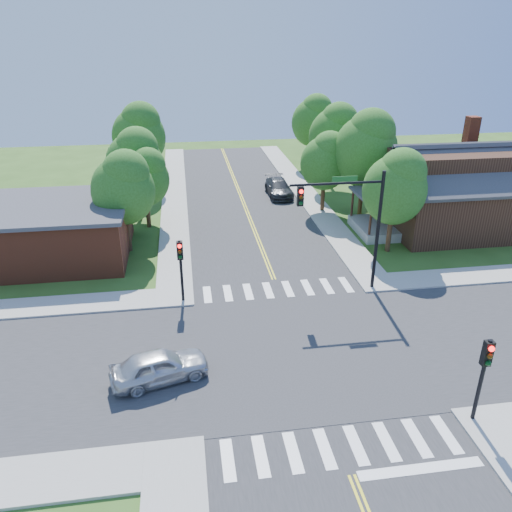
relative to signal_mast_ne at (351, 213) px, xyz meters
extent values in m
plane|color=#315219|center=(-3.91, -5.59, -4.85)|extent=(100.00, 100.00, 0.00)
cube|color=#2D2D30|center=(-3.91, -5.59, -4.83)|extent=(10.00, 90.00, 0.04)
cube|color=#2D2D30|center=(-3.91, -5.59, -4.83)|extent=(90.00, 10.00, 0.04)
cube|color=#2D2D30|center=(-3.91, -5.59, -4.85)|extent=(10.20, 10.20, 0.06)
cube|color=#9E9B93|center=(2.19, 19.41, -4.78)|extent=(2.20, 40.00, 0.14)
cube|color=#9E9B93|center=(-10.01, 19.41, -4.78)|extent=(2.20, 40.00, 0.14)
cube|color=white|center=(-8.11, 0.61, -4.80)|extent=(0.45, 2.00, 0.01)
cube|color=white|center=(-6.91, 0.61, -4.80)|extent=(0.45, 2.00, 0.01)
cube|color=white|center=(-5.71, 0.61, -4.80)|extent=(0.45, 2.00, 0.01)
cube|color=white|center=(-4.51, 0.61, -4.80)|extent=(0.45, 2.00, 0.01)
cube|color=white|center=(-3.31, 0.61, -4.80)|extent=(0.45, 2.00, 0.01)
cube|color=white|center=(-2.11, 0.61, -4.80)|extent=(0.45, 2.00, 0.01)
cube|color=white|center=(-0.91, 0.61, -4.80)|extent=(0.45, 2.00, 0.01)
cube|color=white|center=(0.29, 0.61, -4.80)|extent=(0.45, 2.00, 0.01)
cube|color=white|center=(-8.11, -11.79, -4.80)|extent=(0.45, 2.00, 0.01)
cube|color=white|center=(-6.91, -11.79, -4.80)|extent=(0.45, 2.00, 0.01)
cube|color=white|center=(-5.71, -11.79, -4.80)|extent=(0.45, 2.00, 0.01)
cube|color=white|center=(-4.51, -11.79, -4.80)|extent=(0.45, 2.00, 0.01)
cube|color=white|center=(-3.31, -11.79, -4.80)|extent=(0.45, 2.00, 0.01)
cube|color=white|center=(-2.11, -11.79, -4.80)|extent=(0.45, 2.00, 0.01)
cube|color=white|center=(-0.91, -11.79, -4.80)|extent=(0.45, 2.00, 0.01)
cube|color=white|center=(0.29, -11.79, -4.80)|extent=(0.45, 2.00, 0.01)
cube|color=yellow|center=(-4.01, 20.66, -4.80)|extent=(0.10, 37.50, 0.01)
cube|color=yellow|center=(-3.81, 20.66, -4.80)|extent=(0.10, 37.50, 0.01)
cube|color=white|center=(-1.41, -13.19, -4.85)|extent=(4.60, 0.45, 0.09)
cylinder|color=black|center=(1.69, 0.01, -1.25)|extent=(0.20, 0.20, 7.20)
cylinder|color=black|center=(-0.91, 0.01, 1.75)|extent=(5.20, 0.14, 0.14)
cube|color=#19591E|center=(-0.51, -0.04, 2.00)|extent=(1.40, 0.04, 0.30)
cube|color=black|center=(-2.91, 0.01, 1.12)|extent=(0.34, 0.28, 1.05)
sphere|color=#FF0C0C|center=(-2.91, -0.16, 1.44)|extent=(0.22, 0.22, 0.22)
sphere|color=#3F2605|center=(-2.91, -0.16, 1.12)|extent=(0.22, 0.22, 0.22)
sphere|color=#05330F|center=(-2.91, -0.16, 0.80)|extent=(0.22, 0.22, 0.22)
cylinder|color=black|center=(1.69, -11.19, -2.95)|extent=(0.16, 0.16, 3.80)
cube|color=black|center=(1.69, -11.19, -1.63)|extent=(0.34, 0.28, 1.05)
sphere|color=#FF0C0C|center=(1.69, -11.36, -1.31)|extent=(0.22, 0.22, 0.22)
sphere|color=#3F2605|center=(1.69, -11.36, -1.63)|extent=(0.22, 0.22, 0.22)
sphere|color=#05330F|center=(1.69, -11.36, -1.95)|extent=(0.22, 0.22, 0.22)
cylinder|color=black|center=(-9.51, 0.01, -2.95)|extent=(0.16, 0.16, 3.80)
cube|color=black|center=(-9.51, 0.01, -1.63)|extent=(0.34, 0.28, 1.05)
sphere|color=#FF0C0C|center=(-9.51, -0.16, -1.31)|extent=(0.22, 0.22, 0.22)
sphere|color=#3F2605|center=(-9.51, -0.16, -1.63)|extent=(0.22, 0.22, 0.22)
sphere|color=#05330F|center=(-9.51, -0.16, -1.95)|extent=(0.22, 0.22, 0.22)
cube|color=black|center=(11.29, 8.61, -2.85)|extent=(10.00, 8.00, 4.00)
cube|color=#9E9B93|center=(4.99, 8.61, -4.50)|extent=(2.60, 4.50, 0.70)
cylinder|color=black|center=(3.89, 6.61, -3.25)|extent=(0.18, 0.18, 2.50)
cylinder|color=black|center=(3.89, 10.61, -3.25)|extent=(0.18, 0.18, 2.50)
cube|color=#38383D|center=(4.99, 8.61, -1.90)|extent=(2.80, 4.80, 0.18)
cube|color=brown|center=(13.79, 12.11, -1.30)|extent=(0.90, 0.90, 7.11)
cube|color=brown|center=(-18.11, 7.61, -3.10)|extent=(10.00, 8.00, 3.50)
cube|color=#38383D|center=(-18.11, 7.61, -1.25)|extent=(10.40, 8.40, 0.25)
cylinder|color=#382314|center=(4.74, 5.16, -3.50)|extent=(0.34, 0.34, 2.71)
ellipsoid|color=#2B5418|center=(4.74, 5.16, -0.43)|extent=(4.28, 4.06, 4.70)
sphere|color=#2B5418|center=(5.04, 4.96, 0.85)|extent=(3.14, 3.14, 3.14)
cylinder|color=#382314|center=(5.28, 12.57, -3.23)|extent=(0.34, 0.34, 3.25)
ellipsoid|color=#2B5418|center=(5.28, 12.57, 0.45)|extent=(5.13, 4.87, 5.64)
sphere|color=#2B5418|center=(5.58, 12.37, 1.99)|extent=(3.76, 3.76, 3.76)
cylinder|color=#382314|center=(5.11, 20.31, -3.33)|extent=(0.34, 0.34, 3.05)
ellipsoid|color=#2B5418|center=(5.11, 20.31, 0.12)|extent=(4.81, 4.57, 5.30)
sphere|color=#2B5418|center=(5.41, 20.11, 1.57)|extent=(3.53, 3.53, 3.53)
cylinder|color=#382314|center=(5.27, 28.91, -3.37)|extent=(0.34, 0.34, 2.96)
ellipsoid|color=#2B5418|center=(5.27, 28.91, -0.01)|extent=(4.68, 4.45, 5.15)
sphere|color=#2B5418|center=(5.57, 28.71, 1.39)|extent=(3.43, 3.43, 3.43)
cylinder|color=#382314|center=(-13.10, 7.90, -3.52)|extent=(0.34, 0.34, 2.67)
ellipsoid|color=#2B5418|center=(-13.10, 7.90, -0.50)|extent=(4.21, 4.00, 4.63)
sphere|color=#2B5418|center=(-12.80, 7.70, 0.77)|extent=(3.09, 3.09, 3.09)
cylinder|color=#382314|center=(-12.76, 14.06, -3.45)|extent=(0.34, 0.34, 2.80)
ellipsoid|color=#2B5418|center=(-12.76, 14.06, -0.27)|extent=(4.43, 4.21, 4.87)
sphere|color=#2B5418|center=(-12.46, 13.86, 1.05)|extent=(3.25, 3.25, 3.25)
cylinder|color=#382314|center=(-12.93, 22.45, -3.30)|extent=(0.34, 0.34, 3.10)
ellipsoid|color=#2B5418|center=(-12.93, 22.45, 0.20)|extent=(4.89, 4.65, 5.38)
sphere|color=#2B5418|center=(-12.63, 22.25, 1.67)|extent=(3.59, 3.59, 3.59)
cylinder|color=#382314|center=(-13.16, 31.79, -3.64)|extent=(0.34, 0.34, 2.43)
ellipsoid|color=#2B5418|center=(-13.16, 31.79, -0.89)|extent=(3.83, 3.64, 4.22)
sphere|color=#2B5418|center=(-12.86, 31.59, 0.26)|extent=(2.81, 2.81, 2.81)
cylinder|color=#382314|center=(2.43, 13.92, -3.58)|extent=(0.34, 0.34, 2.54)
ellipsoid|color=#2B5418|center=(2.43, 13.92, -0.71)|extent=(4.01, 3.81, 4.41)
sphere|color=#2B5418|center=(2.73, 13.72, 0.49)|extent=(2.94, 2.94, 2.94)
cylinder|color=#382314|center=(-11.97, 12.38, -3.68)|extent=(0.34, 0.34, 2.34)
ellipsoid|color=#2B5418|center=(-11.97, 12.38, -1.03)|extent=(3.70, 3.51, 4.07)
sphere|color=#2B5418|center=(-11.67, 12.18, 0.08)|extent=(2.71, 2.71, 2.71)
imported|color=silver|center=(-10.62, -6.84, -4.12)|extent=(3.86, 5.12, 1.45)
imported|color=#2C2E31|center=(-0.41, 18.72, -4.11)|extent=(2.12, 5.10, 1.47)
camera|label=1|loc=(-9.07, -25.07, 9.34)|focal=35.00mm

